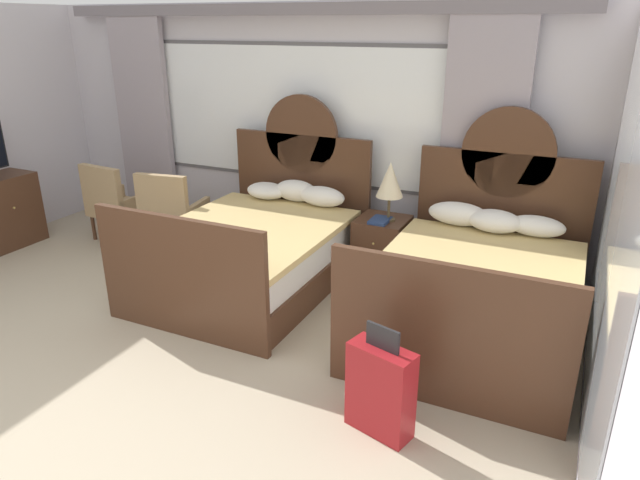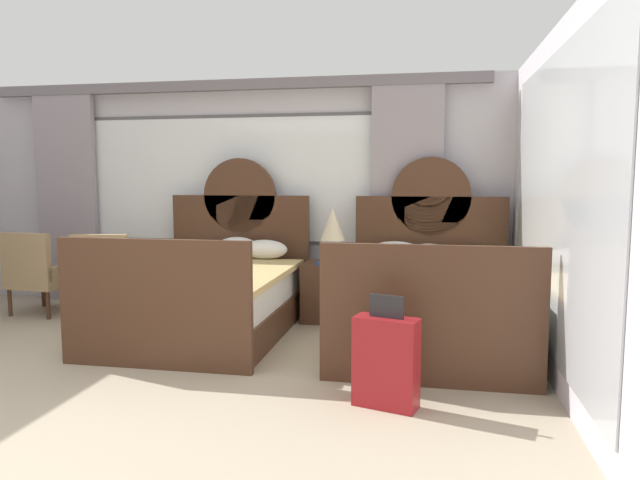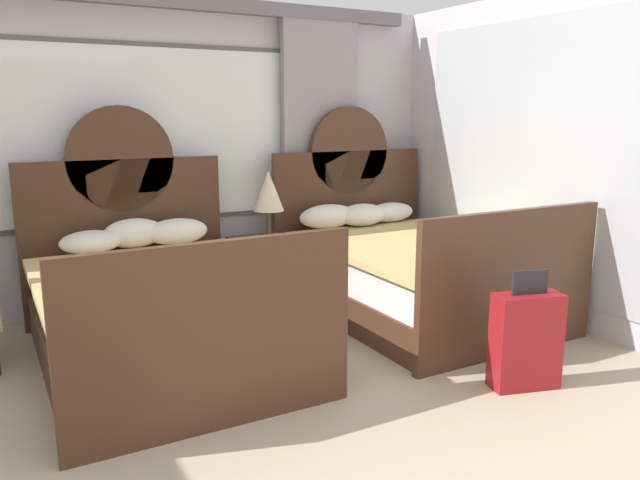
{
  "view_description": "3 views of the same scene",
  "coord_description": "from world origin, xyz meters",
  "px_view_note": "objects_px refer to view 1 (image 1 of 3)",
  "views": [
    {
      "loc": [
        3.03,
        -1.58,
        2.49
      ],
      "look_at": [
        1.17,
        2.34,
        0.82
      ],
      "focal_mm": 31.74,
      "sensor_mm": 36.0,
      "label": 1
    },
    {
      "loc": [
        2.34,
        -2.46,
        1.54
      ],
      "look_at": [
        1.49,
        2.05,
        1.05
      ],
      "focal_mm": 32.15,
      "sensor_mm": 36.0,
      "label": 2
    },
    {
      "loc": [
        -0.83,
        -1.31,
        1.73
      ],
      "look_at": [
        1.01,
        2.04,
        0.93
      ],
      "focal_mm": 34.8,
      "sensor_mm": 36.0,
      "label": 3
    }
  ],
  "objects_px": {
    "bed_near_window": "(255,248)",
    "suitcase_on_floor": "(380,390)",
    "bed_near_mirror": "(476,289)",
    "armchair_by_window_left": "(172,211)",
    "book_on_nightstand": "(380,220)",
    "nightstand_between_beds": "(382,248)",
    "table_lamp_on_nightstand": "(390,180)",
    "armchair_by_window_centre": "(115,202)"
  },
  "relations": [
    {
      "from": "bed_near_mirror",
      "to": "bed_near_window",
      "type": "bearing_deg",
      "value": -179.94
    },
    {
      "from": "armchair_by_window_centre",
      "to": "table_lamp_on_nightstand",
      "type": "bearing_deg",
      "value": 5.71
    },
    {
      "from": "bed_near_mirror",
      "to": "armchair_by_window_centre",
      "type": "bearing_deg",
      "value": 175.41
    },
    {
      "from": "book_on_nightstand",
      "to": "suitcase_on_floor",
      "type": "bearing_deg",
      "value": -69.94
    },
    {
      "from": "book_on_nightstand",
      "to": "armchair_by_window_left",
      "type": "bearing_deg",
      "value": -174.25
    },
    {
      "from": "bed_near_mirror",
      "to": "nightstand_between_beds",
      "type": "height_order",
      "value": "bed_near_mirror"
    },
    {
      "from": "book_on_nightstand",
      "to": "armchair_by_window_centre",
      "type": "relative_size",
      "value": 0.27
    },
    {
      "from": "bed_near_mirror",
      "to": "table_lamp_on_nightstand",
      "type": "relative_size",
      "value": 3.8
    },
    {
      "from": "bed_near_window",
      "to": "bed_near_mirror",
      "type": "xyz_separation_m",
      "value": [
        2.18,
        0.0,
        0.0
      ]
    },
    {
      "from": "armchair_by_window_left",
      "to": "book_on_nightstand",
      "type": "bearing_deg",
      "value": 5.75
    },
    {
      "from": "bed_near_mirror",
      "to": "nightstand_between_beds",
      "type": "xyz_separation_m",
      "value": [
        -1.09,
        0.69,
        -0.06
      ]
    },
    {
      "from": "armchair_by_window_left",
      "to": "armchair_by_window_centre",
      "type": "distance_m",
      "value": 0.84
    },
    {
      "from": "nightstand_between_beds",
      "to": "armchair_by_window_left",
      "type": "bearing_deg",
      "value": -171.91
    },
    {
      "from": "bed_near_mirror",
      "to": "book_on_nightstand",
      "type": "bearing_deg",
      "value": 151.3
    },
    {
      "from": "bed_near_mirror",
      "to": "suitcase_on_floor",
      "type": "distance_m",
      "value": 1.61
    },
    {
      "from": "bed_near_window",
      "to": "armchair_by_window_left",
      "type": "xyz_separation_m",
      "value": [
        -1.32,
        0.35,
        0.1
      ]
    },
    {
      "from": "book_on_nightstand",
      "to": "armchair_by_window_left",
      "type": "relative_size",
      "value": 0.27
    },
    {
      "from": "suitcase_on_floor",
      "to": "book_on_nightstand",
      "type": "bearing_deg",
      "value": 110.06
    },
    {
      "from": "bed_near_window",
      "to": "nightstand_between_beds",
      "type": "height_order",
      "value": "bed_near_window"
    },
    {
      "from": "table_lamp_on_nightstand",
      "to": "armchair_by_window_centre",
      "type": "relative_size",
      "value": 0.63
    },
    {
      "from": "bed_near_mirror",
      "to": "armchair_by_window_centre",
      "type": "distance_m",
      "value": 4.36
    },
    {
      "from": "table_lamp_on_nightstand",
      "to": "book_on_nightstand",
      "type": "xyz_separation_m",
      "value": [
        -0.06,
        -0.09,
        -0.4
      ]
    },
    {
      "from": "nightstand_between_beds",
      "to": "suitcase_on_floor",
      "type": "distance_m",
      "value": 2.42
    },
    {
      "from": "armchair_by_window_left",
      "to": "suitcase_on_floor",
      "type": "height_order",
      "value": "armchair_by_window_left"
    },
    {
      "from": "armchair_by_window_left",
      "to": "suitcase_on_floor",
      "type": "distance_m",
      "value": 3.76
    },
    {
      "from": "bed_near_window",
      "to": "suitcase_on_floor",
      "type": "height_order",
      "value": "bed_near_window"
    },
    {
      "from": "bed_near_window",
      "to": "suitcase_on_floor",
      "type": "xyz_separation_m",
      "value": [
        1.89,
        -1.58,
        -0.07
      ]
    },
    {
      "from": "table_lamp_on_nightstand",
      "to": "armchair_by_window_left",
      "type": "xyz_separation_m",
      "value": [
        -2.48,
        -0.33,
        -0.56
      ]
    },
    {
      "from": "book_on_nightstand",
      "to": "suitcase_on_floor",
      "type": "xyz_separation_m",
      "value": [
        0.8,
        -2.18,
        -0.34
      ]
    },
    {
      "from": "book_on_nightstand",
      "to": "armchair_by_window_left",
      "type": "height_order",
      "value": "armchair_by_window_left"
    },
    {
      "from": "bed_near_mirror",
      "to": "book_on_nightstand",
      "type": "distance_m",
      "value": 1.27
    },
    {
      "from": "nightstand_between_beds",
      "to": "book_on_nightstand",
      "type": "height_order",
      "value": "book_on_nightstand"
    },
    {
      "from": "bed_near_mirror",
      "to": "book_on_nightstand",
      "type": "height_order",
      "value": "bed_near_mirror"
    },
    {
      "from": "bed_near_mirror",
      "to": "book_on_nightstand",
      "type": "xyz_separation_m",
      "value": [
        -1.09,
        0.59,
        0.27
      ]
    },
    {
      "from": "nightstand_between_beds",
      "to": "armchair_by_window_left",
      "type": "distance_m",
      "value": 2.45
    },
    {
      "from": "bed_near_mirror",
      "to": "armchair_by_window_left",
      "type": "bearing_deg",
      "value": 174.29
    },
    {
      "from": "book_on_nightstand",
      "to": "armchair_by_window_centre",
      "type": "distance_m",
      "value": 3.28
    },
    {
      "from": "suitcase_on_floor",
      "to": "armchair_by_window_centre",
      "type": "bearing_deg",
      "value": 154.51
    },
    {
      "from": "nightstand_between_beds",
      "to": "suitcase_on_floor",
      "type": "bearing_deg",
      "value": -70.63
    },
    {
      "from": "table_lamp_on_nightstand",
      "to": "armchair_by_window_left",
      "type": "height_order",
      "value": "table_lamp_on_nightstand"
    },
    {
      "from": "nightstand_between_beds",
      "to": "armchair_by_window_left",
      "type": "relative_size",
      "value": 0.67
    },
    {
      "from": "table_lamp_on_nightstand",
      "to": "suitcase_on_floor",
      "type": "bearing_deg",
      "value": -71.94
    }
  ]
}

